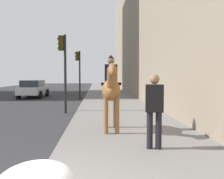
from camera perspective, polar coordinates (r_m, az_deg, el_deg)
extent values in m
ellipsoid|color=brown|center=(7.79, -0.23, -0.08)|extent=(1.51, 0.59, 0.66)
cylinder|color=brown|center=(7.43, 1.14, -5.82)|extent=(0.13, 0.13, 1.04)
cylinder|color=brown|center=(7.41, -1.34, -5.83)|extent=(0.13, 0.13, 1.04)
cylinder|color=brown|center=(8.32, 0.76, -4.87)|extent=(0.13, 0.13, 1.04)
cylinder|color=brown|center=(8.30, -1.45, -4.88)|extent=(0.13, 0.13, 1.04)
cylinder|color=brown|center=(7.01, 0.01, 2.42)|extent=(0.64, 0.29, 0.68)
ellipsoid|color=brown|center=(6.80, 0.08, 4.50)|extent=(0.63, 0.23, 0.49)
cylinder|color=black|center=(8.51, -0.41, -0.49)|extent=(0.28, 0.10, 0.55)
cube|color=black|center=(7.83, -0.24, 1.26)|extent=(0.45, 0.61, 0.08)
cube|color=black|center=(7.83, -0.24, 3.57)|extent=(0.29, 0.38, 0.55)
sphere|color=#8C664C|center=(7.85, -0.24, 6.45)|extent=(0.22, 0.22, 0.22)
cone|color=black|center=(7.85, -0.24, 7.33)|extent=(0.20, 0.20, 0.10)
cylinder|color=black|center=(5.99, 8.36, -8.93)|extent=(0.14, 0.14, 0.85)
cylinder|color=black|center=(6.00, 10.29, -8.92)|extent=(0.14, 0.14, 0.85)
cube|color=black|center=(5.89, 9.39, -1.91)|extent=(0.32, 0.44, 0.62)
sphere|color=#8C664C|center=(5.87, 9.42, 2.27)|extent=(0.22, 0.22, 0.22)
cube|color=#B7BABF|center=(22.26, -16.99, -0.12)|extent=(4.28, 1.74, 0.60)
cube|color=#262D38|center=(21.99, -17.18, 1.30)|extent=(2.32, 1.51, 0.52)
cylinder|color=black|center=(23.77, -18.13, -0.67)|extent=(0.64, 0.23, 0.64)
cylinder|color=black|center=(23.37, -14.19, -0.67)|extent=(0.64, 0.23, 0.64)
cylinder|color=black|center=(21.24, -20.05, -1.12)|extent=(0.64, 0.23, 0.64)
cylinder|color=black|center=(20.80, -15.67, -1.14)|extent=(0.64, 0.23, 0.64)
cylinder|color=black|center=(12.45, -10.32, 3.37)|extent=(0.12, 0.12, 3.74)
cube|color=#2D280C|center=(12.57, -11.21, 10.07)|extent=(0.20, 0.24, 0.70)
sphere|color=red|center=(12.62, -11.82, 11.05)|extent=(0.14, 0.14, 0.14)
sphere|color=orange|center=(12.59, -11.81, 10.06)|extent=(0.14, 0.14, 0.14)
sphere|color=green|center=(12.57, -11.80, 9.06)|extent=(0.14, 0.14, 0.14)
cylinder|color=black|center=(20.21, -7.17, 3.21)|extent=(0.12, 0.12, 3.73)
cube|color=#2D280C|center=(20.29, -7.71, 7.34)|extent=(0.20, 0.24, 0.70)
sphere|color=red|center=(20.31, -8.08, 7.96)|extent=(0.14, 0.14, 0.14)
sphere|color=orange|center=(20.30, -8.08, 7.34)|extent=(0.14, 0.14, 0.14)
sphere|color=green|center=(20.28, -8.07, 6.72)|extent=(0.14, 0.14, 0.14)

